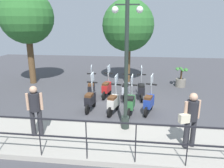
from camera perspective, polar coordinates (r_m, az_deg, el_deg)
ground_plane at (r=9.66m, az=2.82°, el=-5.56°), size 28.00×28.00×0.00m
promenade_walkway at (r=6.79m, az=0.81°, el=-14.71°), size 2.20×20.00×0.15m
fence_railing at (r=5.48m, az=-0.35°, el=-12.89°), size 0.04×16.03×1.07m
lamp_post_near at (r=6.75m, az=3.72°, el=2.92°), size 0.26×0.90×4.23m
pedestrian_with_bag at (r=6.33m, az=19.92°, el=-7.95°), size 0.48×0.60×1.59m
pedestrian_distant at (r=6.95m, az=-19.46°, el=-5.72°), size 0.38×0.48×1.59m
tree_large at (r=13.49m, az=-21.36°, el=15.92°), size 2.98×2.98×5.30m
tree_distant at (r=13.02m, az=4.22°, el=14.94°), size 2.98×2.98×4.83m
potted_palm at (r=12.85m, az=17.54°, el=1.27°), size 1.06×0.66×1.05m
scooter_near_0 at (r=8.81m, az=9.64°, el=-4.59°), size 1.20×0.54×1.54m
scooter_near_1 at (r=8.62m, az=4.88°, el=-4.88°), size 1.23×0.44×1.54m
scooter_near_2 at (r=8.67m, az=0.41°, el=-4.69°), size 1.21×0.52×1.54m
scooter_near_3 at (r=9.00m, az=-5.66°, el=-3.98°), size 1.23×0.44×1.54m
scooter_far_0 at (r=10.33m, az=7.65°, el=-1.40°), size 1.23×0.44×1.54m
scooter_far_1 at (r=10.31m, az=3.65°, el=-1.32°), size 1.23×0.44×1.54m
scooter_far_2 at (r=10.52m, az=-1.37°, el=-0.95°), size 1.22×0.48×1.54m
scooter_far_3 at (r=10.47m, az=-5.42°, el=-1.10°), size 1.23×0.44×1.54m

